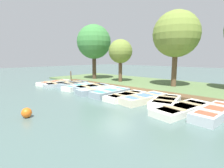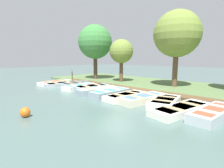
{
  "view_description": "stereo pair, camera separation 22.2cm",
  "coord_description": "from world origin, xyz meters",
  "px_view_note": "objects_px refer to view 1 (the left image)",
  "views": [
    {
      "loc": [
        9.39,
        8.19,
        2.56
      ],
      "look_at": [
        0.2,
        -0.34,
        0.65
      ],
      "focal_mm": 28.0,
      "sensor_mm": 36.0,
      "label": 1
    },
    {
      "loc": [
        9.23,
        8.35,
        2.56
      ],
      "look_at": [
        0.2,
        -0.34,
        0.65
      ],
      "focal_mm": 28.0,
      "sensor_mm": 36.0,
      "label": 2
    }
  ],
  "objects_px": {
    "rowboat_2": "(73,84)",
    "rowboat_7": "(126,96)",
    "rowboat_9": "(166,101)",
    "rowboat_1": "(62,84)",
    "buoy": "(27,113)",
    "mooring_post_near": "(71,76)",
    "park_tree_far_left": "(94,42)",
    "rowboat_10": "(183,109)",
    "rowboat_11": "(215,112)",
    "rowboat_3": "(79,87)",
    "rowboat_6": "(110,93)",
    "rowboat_8": "(144,98)",
    "park_tree_left": "(120,52)",
    "rowboat_5": "(98,90)",
    "rowboat_0": "(54,83)",
    "rowboat_4": "(91,88)",
    "park_tree_center": "(176,34)"
  },
  "relations": [
    {
      "from": "rowboat_2",
      "to": "rowboat_7",
      "type": "bearing_deg",
      "value": 76.23
    },
    {
      "from": "rowboat_7",
      "to": "rowboat_9",
      "type": "xyz_separation_m",
      "value": [
        -0.36,
        2.49,
        0.02
      ]
    },
    {
      "from": "rowboat_1",
      "to": "buoy",
      "type": "xyz_separation_m",
      "value": [
        5.53,
        6.37,
        0.05
      ]
    },
    {
      "from": "mooring_post_near",
      "to": "park_tree_far_left",
      "type": "height_order",
      "value": "park_tree_far_left"
    },
    {
      "from": "rowboat_10",
      "to": "rowboat_11",
      "type": "height_order",
      "value": "rowboat_11"
    },
    {
      "from": "rowboat_3",
      "to": "rowboat_6",
      "type": "distance_m",
      "value": 3.68
    },
    {
      "from": "rowboat_8",
      "to": "park_tree_left",
      "type": "height_order",
      "value": "park_tree_left"
    },
    {
      "from": "buoy",
      "to": "park_tree_left",
      "type": "distance_m",
      "value": 11.64
    },
    {
      "from": "rowboat_3",
      "to": "park_tree_left",
      "type": "relative_size",
      "value": 0.7
    },
    {
      "from": "rowboat_11",
      "to": "park_tree_left",
      "type": "xyz_separation_m",
      "value": [
        -5.04,
        -9.61,
        2.92
      ]
    },
    {
      "from": "rowboat_6",
      "to": "rowboat_8",
      "type": "height_order",
      "value": "rowboat_6"
    },
    {
      "from": "rowboat_6",
      "to": "rowboat_10",
      "type": "bearing_deg",
      "value": 88.85
    },
    {
      "from": "rowboat_1",
      "to": "rowboat_2",
      "type": "bearing_deg",
      "value": 126.67
    },
    {
      "from": "rowboat_5",
      "to": "rowboat_9",
      "type": "xyz_separation_m",
      "value": [
        -0.41,
        5.0,
        -0.02
      ]
    },
    {
      "from": "mooring_post_near",
      "to": "park_tree_left",
      "type": "relative_size",
      "value": 0.25
    },
    {
      "from": "park_tree_left",
      "to": "rowboat_0",
      "type": "bearing_deg",
      "value": -38.47
    },
    {
      "from": "rowboat_6",
      "to": "park_tree_left",
      "type": "bearing_deg",
      "value": -144.33
    },
    {
      "from": "rowboat_8",
      "to": "rowboat_9",
      "type": "distance_m",
      "value": 1.26
    },
    {
      "from": "park_tree_far_left",
      "to": "rowboat_2",
      "type": "bearing_deg",
      "value": 26.36
    },
    {
      "from": "rowboat_4",
      "to": "park_tree_left",
      "type": "bearing_deg",
      "value": -161.47
    },
    {
      "from": "rowboat_1",
      "to": "rowboat_5",
      "type": "xyz_separation_m",
      "value": [
        -0.08,
        4.78,
        0.04
      ]
    },
    {
      "from": "rowboat_7",
      "to": "rowboat_10",
      "type": "bearing_deg",
      "value": 87.41
    },
    {
      "from": "rowboat_3",
      "to": "mooring_post_near",
      "type": "relative_size",
      "value": 2.83
    },
    {
      "from": "rowboat_3",
      "to": "park_tree_far_left",
      "type": "bearing_deg",
      "value": -154.31
    },
    {
      "from": "rowboat_8",
      "to": "park_tree_center",
      "type": "relative_size",
      "value": 0.51
    },
    {
      "from": "buoy",
      "to": "rowboat_6",
      "type": "bearing_deg",
      "value": -176.42
    },
    {
      "from": "park_tree_far_left",
      "to": "rowboat_1",
      "type": "bearing_deg",
      "value": 12.61
    },
    {
      "from": "buoy",
      "to": "mooring_post_near",
      "type": "bearing_deg",
      "value": -132.91
    },
    {
      "from": "rowboat_10",
      "to": "rowboat_7",
      "type": "bearing_deg",
      "value": -83.88
    },
    {
      "from": "rowboat_1",
      "to": "rowboat_8",
      "type": "relative_size",
      "value": 1.02
    },
    {
      "from": "rowboat_5",
      "to": "mooring_post_near",
      "type": "height_order",
      "value": "mooring_post_near"
    },
    {
      "from": "rowboat_9",
      "to": "park_tree_far_left",
      "type": "relative_size",
      "value": 0.46
    },
    {
      "from": "rowboat_10",
      "to": "rowboat_1",
      "type": "bearing_deg",
      "value": -79.96
    },
    {
      "from": "buoy",
      "to": "park_tree_far_left",
      "type": "xyz_separation_m",
      "value": [
        -10.46,
        -7.47,
        4.04
      ]
    },
    {
      "from": "rowboat_6",
      "to": "rowboat_8",
      "type": "bearing_deg",
      "value": 94.99
    },
    {
      "from": "rowboat_1",
      "to": "rowboat_9",
      "type": "distance_m",
      "value": 9.79
    },
    {
      "from": "rowboat_6",
      "to": "rowboat_11",
      "type": "bearing_deg",
      "value": 91.76
    },
    {
      "from": "rowboat_8",
      "to": "buoy",
      "type": "bearing_deg",
      "value": -10.65
    },
    {
      "from": "rowboat_1",
      "to": "rowboat_10",
      "type": "relative_size",
      "value": 0.89
    },
    {
      "from": "rowboat_1",
      "to": "buoy",
      "type": "height_order",
      "value": "buoy"
    },
    {
      "from": "rowboat_5",
      "to": "park_tree_center",
      "type": "height_order",
      "value": "park_tree_center"
    },
    {
      "from": "rowboat_6",
      "to": "park_tree_far_left",
      "type": "relative_size",
      "value": 0.47
    },
    {
      "from": "rowboat_11",
      "to": "mooring_post_near",
      "type": "height_order",
      "value": "mooring_post_near"
    },
    {
      "from": "rowboat_1",
      "to": "mooring_post_near",
      "type": "xyz_separation_m",
      "value": [
        -2.69,
        -2.47,
        0.38
      ]
    },
    {
      "from": "rowboat_1",
      "to": "rowboat_9",
      "type": "relative_size",
      "value": 1.15
    },
    {
      "from": "rowboat_7",
      "to": "rowboat_11",
      "type": "bearing_deg",
      "value": 91.57
    },
    {
      "from": "rowboat_1",
      "to": "rowboat_11",
      "type": "xyz_separation_m",
      "value": [
        -0.07,
        12.25,
        0.04
      ]
    },
    {
      "from": "rowboat_2",
      "to": "rowboat_8",
      "type": "relative_size",
      "value": 0.9
    },
    {
      "from": "rowboat_2",
      "to": "buoy",
      "type": "height_order",
      "value": "buoy"
    },
    {
      "from": "rowboat_5",
      "to": "rowboat_11",
      "type": "bearing_deg",
      "value": 101.52
    }
  ]
}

